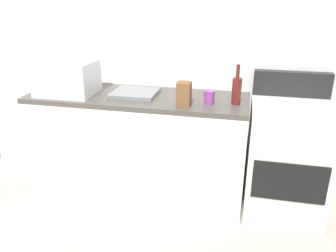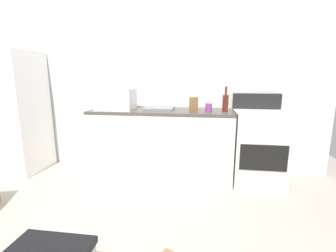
% 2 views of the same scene
% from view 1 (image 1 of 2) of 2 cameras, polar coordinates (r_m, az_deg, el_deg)
% --- Properties ---
extents(wall_back, '(5.00, 0.10, 2.60)m').
position_cam_1_polar(wall_back, '(3.18, -8.76, 14.08)').
color(wall_back, silver).
rests_on(wall_back, ground_plane).
extents(kitchen_counter, '(1.80, 0.60, 0.90)m').
position_cam_1_polar(kitchen_counter, '(3.00, -4.86, -3.20)').
color(kitchen_counter, silver).
rests_on(kitchen_counter, ground_plane).
extents(stove_oven, '(0.60, 0.61, 1.10)m').
position_cam_1_polar(stove_oven, '(2.90, 18.93, -4.96)').
color(stove_oven, silver).
rests_on(stove_oven, ground_plane).
extents(microwave, '(0.46, 0.34, 0.27)m').
position_cam_1_polar(microwave, '(2.95, -16.41, 7.62)').
color(microwave, white).
rests_on(microwave, kitchen_counter).
extents(sink_basin, '(0.36, 0.32, 0.03)m').
position_cam_1_polar(sink_basin, '(2.85, -5.47, 5.44)').
color(sink_basin, slate).
rests_on(sink_basin, kitchen_counter).
extents(wine_bottle, '(0.07, 0.07, 0.30)m').
position_cam_1_polar(wine_bottle, '(2.63, 11.26, 5.87)').
color(wine_bottle, '#591E19').
rests_on(wine_bottle, kitchen_counter).
extents(coffee_mug, '(0.08, 0.08, 0.10)m').
position_cam_1_polar(coffee_mug, '(2.63, 6.82, 4.76)').
color(coffee_mug, purple).
rests_on(coffee_mug, kitchen_counter).
extents(knife_block, '(0.10, 0.10, 0.18)m').
position_cam_1_polar(knife_block, '(2.55, 2.65, 5.27)').
color(knife_block, brown).
rests_on(knife_block, kitchen_counter).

